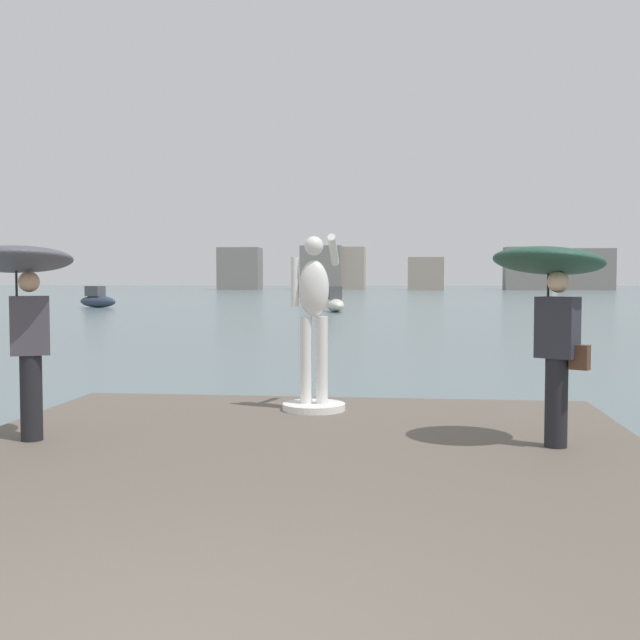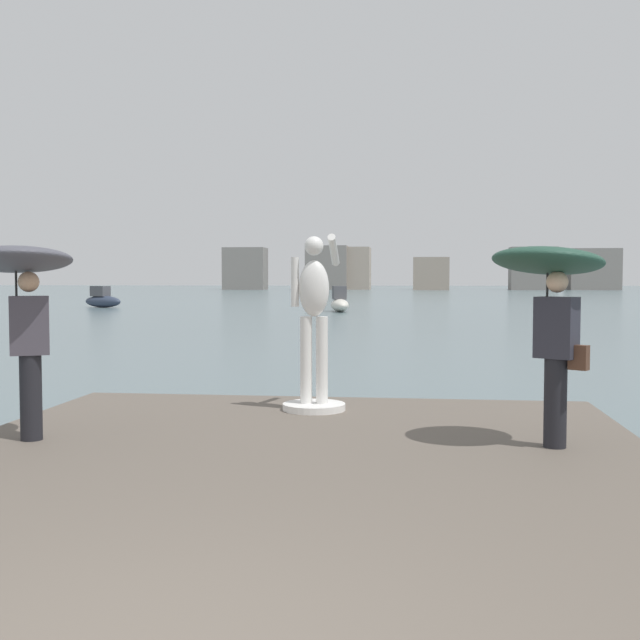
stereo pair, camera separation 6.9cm
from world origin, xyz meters
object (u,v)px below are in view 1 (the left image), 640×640
(onlooker_right, at_px, (551,287))
(statue_white_figure, at_px, (314,334))
(boat_near, at_px, (335,302))
(boat_rightward, at_px, (97,299))
(onlooker_left, at_px, (20,284))

(onlooker_right, bearing_deg, statue_white_figure, 144.93)
(boat_near, xyz_separation_m, boat_rightward, (-17.67, 5.14, -0.01))
(statue_white_figure, distance_m, boat_near, 38.89)
(statue_white_figure, relative_size, onlooker_right, 1.10)
(statue_white_figure, distance_m, boat_rightward, 48.65)
(onlooker_left, distance_m, boat_near, 40.94)
(boat_near, relative_size, boat_rightward, 0.99)
(onlooker_left, height_order, boat_near, onlooker_left)
(boat_near, bearing_deg, onlooker_right, -81.72)
(statue_white_figure, distance_m, onlooker_left, 3.56)
(statue_white_figure, height_order, onlooker_left, statue_white_figure)
(onlooker_right, xyz_separation_m, boat_near, (-5.90, 40.55, -1.39))
(onlooker_right, bearing_deg, boat_near, 98.28)
(onlooker_left, distance_m, onlooker_right, 5.33)
(statue_white_figure, xyz_separation_m, boat_near, (-3.33, 38.74, -0.78))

